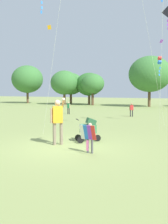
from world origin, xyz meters
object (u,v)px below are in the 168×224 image
child_with_butterfly_kite (90,135)px  person_adult_flyer (58,118)px  person_couple_left (132,109)px  kite_blue_high (166,19)px  stroller (89,128)px  kite_green_novelty (160,61)px  person_red_shirt (69,107)px

child_with_butterfly_kite → person_adult_flyer: (-1.72, 0.76, 0.44)m
person_couple_left → kite_blue_high: bearing=-57.0°
person_adult_flyer → stroller: (0.88, 1.06, -0.48)m
stroller → person_couple_left: 10.88m
child_with_butterfly_kite → person_couple_left: person_couple_left is taller
person_adult_flyer → kite_green_novelty: (2.56, 8.87, 2.98)m
person_red_shirt → person_couple_left: bearing=2.3°
person_adult_flyer → kite_green_novelty: kite_green_novelty is taller
kite_green_novelty → kite_blue_high: 3.00m
person_adult_flyer → person_red_shirt: 13.03m
person_adult_flyer → person_couple_left: (-0.06, 11.89, -0.44)m
kite_blue_high → kite_green_novelty: bearing=107.2°
kite_green_novelty → kite_blue_high: size_ratio=0.62×
person_red_shirt → person_couple_left: size_ratio=1.01×
person_red_shirt → person_adult_flyer: bearing=-63.6°
child_with_butterfly_kite → kite_green_novelty: kite_green_novelty is taller
stroller → person_red_shirt: (-6.67, 10.61, 0.05)m
child_with_butterfly_kite → stroller: size_ratio=1.02×
kite_blue_high → person_red_shirt: size_ratio=6.35×
stroller → person_red_shirt: bearing=122.1°
stroller → person_couple_left: size_ratio=0.94×
kite_blue_high → person_red_shirt: 11.57m
kite_blue_high → stroller: bearing=-111.2°
child_with_butterfly_kite → stroller: (-0.84, 1.81, -0.04)m
kite_blue_high → person_red_shirt: kite_blue_high is taller
kite_blue_high → person_red_shirt: bearing=152.1°
person_adult_flyer → kite_blue_high: size_ratio=0.27×
person_adult_flyer → kite_blue_high: 9.21m
person_adult_flyer → person_couple_left: bearing=90.3°
child_with_butterfly_kite → person_red_shirt: size_ratio=0.95×
child_with_butterfly_kite → person_red_shirt: (-7.51, 12.42, 0.01)m
person_adult_flyer → kite_green_novelty: size_ratio=0.43×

